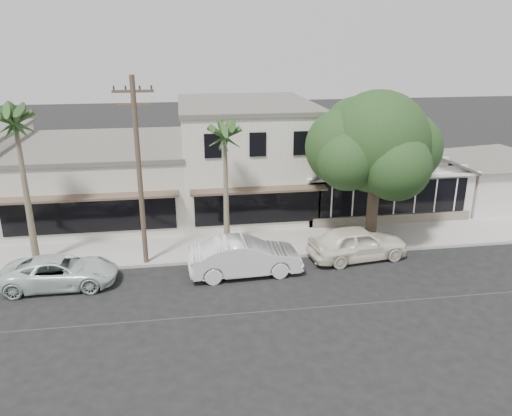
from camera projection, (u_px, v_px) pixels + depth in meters
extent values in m
plane|color=black|center=(360.00, 304.00, 20.75)|extent=(140.00, 140.00, 0.00)
cube|color=#9E9991|center=(168.00, 249.00, 25.90)|extent=(90.00, 3.50, 0.15)
cube|color=silver|center=(369.00, 182.00, 32.66)|extent=(10.00, 8.00, 3.00)
cube|color=black|center=(394.00, 197.00, 28.78)|extent=(8.80, 0.10, 2.00)
cube|color=#60564C|center=(392.00, 220.00, 29.25)|extent=(9.60, 0.18, 0.70)
cube|color=silver|center=(493.00, 181.00, 32.89)|extent=(6.00, 6.00, 3.00)
cube|color=silver|center=(246.00, 157.00, 31.89)|extent=(8.00, 10.00, 6.50)
cube|color=beige|center=(102.00, 180.00, 30.99)|extent=(10.00, 10.00, 4.20)
cylinder|color=brown|center=(140.00, 176.00, 22.87)|extent=(0.24, 0.24, 9.00)
cube|color=brown|center=(133.00, 91.00, 21.64)|extent=(1.80, 0.12, 0.12)
cube|color=brown|center=(134.00, 105.00, 21.83)|extent=(1.40, 0.12, 0.12)
imported|color=white|center=(358.00, 243.00, 24.75)|extent=(5.17, 2.64, 1.69)
imported|color=silver|center=(245.00, 257.00, 23.13)|extent=(5.32, 2.10, 1.72)
imported|color=silver|center=(60.00, 272.00, 22.08)|extent=(4.94, 2.30, 1.37)
cylinder|color=#4D3E2F|center=(372.00, 215.00, 26.43)|extent=(0.60, 0.60, 3.21)
sphere|color=#1B3817|center=(378.00, 142.00, 25.16)|extent=(5.21, 5.21, 5.21)
sphere|color=#1B3817|center=(405.00, 148.00, 26.14)|extent=(3.81, 3.81, 3.81)
sphere|color=#1B3817|center=(344.00, 147.00, 25.41)|extent=(4.01, 4.01, 4.01)
sphere|color=#1B3817|center=(396.00, 166.00, 24.11)|extent=(3.41, 3.41, 3.41)
sphere|color=#1B3817|center=(356.00, 131.00, 26.48)|extent=(3.61, 3.61, 3.61)
sphere|color=#1B3817|center=(390.00, 123.00, 26.42)|extent=(3.21, 3.21, 3.21)
sphere|color=#1B3817|center=(348.00, 160.00, 24.38)|extent=(3.01, 3.01, 3.01)
cone|color=#726651|center=(226.00, 196.00, 25.29)|extent=(0.34, 0.34, 5.80)
cone|color=#726651|center=(27.00, 199.00, 23.10)|extent=(0.36, 0.36, 6.84)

